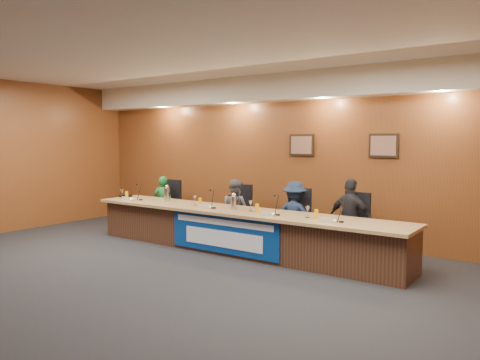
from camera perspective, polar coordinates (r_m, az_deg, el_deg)
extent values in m
plane|color=black|center=(6.54, -13.06, -12.55)|extent=(10.00, 10.00, 0.00)
cube|color=silver|center=(6.37, -13.64, 16.10)|extent=(10.00, 8.00, 0.04)
cube|color=brown|center=(9.38, 5.45, 2.75)|extent=(10.00, 0.04, 3.20)
cube|color=beige|center=(9.21, 4.72, 11.13)|extent=(10.00, 0.50, 0.50)
cube|color=#3F2517|center=(8.19, -0.31, -6.35)|extent=(6.00, 0.80, 0.70)
cube|color=#987448|center=(8.08, -0.52, -3.80)|extent=(6.10, 0.95, 0.05)
cube|color=navy|center=(7.85, -2.10, -6.62)|extent=(2.20, 0.02, 0.65)
cube|color=silver|center=(7.81, -2.16, -5.19)|extent=(2.00, 0.01, 0.10)
cube|color=silver|center=(7.86, -2.15, -7.20)|extent=(1.60, 0.01, 0.28)
cube|color=black|center=(9.15, 7.54, 4.25)|extent=(0.52, 0.04, 0.42)
cube|color=black|center=(8.51, 17.10, 4.03)|extent=(0.52, 0.04, 0.42)
imported|color=#125E28|center=(10.25, -9.31, -2.79)|extent=(0.50, 0.43, 1.17)
imported|color=#535359|center=(9.01, -0.61, -3.71)|extent=(0.62, 0.51, 1.20)
imported|color=#12203A|center=(8.31, 6.68, -4.38)|extent=(0.84, 0.55, 1.23)
imported|color=black|center=(7.86, 13.33, -4.65)|extent=(0.80, 0.38, 1.32)
cube|color=black|center=(10.34, -8.91, -3.32)|extent=(0.50, 0.50, 0.08)
cube|color=black|center=(9.10, -0.23, -4.38)|extent=(0.58, 0.58, 0.08)
cube|color=black|center=(8.42, 7.00, -5.18)|extent=(0.60, 0.60, 0.08)
cube|color=black|center=(7.98, 13.58, -5.84)|extent=(0.48, 0.48, 0.08)
cube|color=white|center=(9.55, -13.68, -2.17)|extent=(0.24, 0.08, 0.10)
cylinder|color=black|center=(9.52, -11.98, -2.37)|extent=(0.07, 0.07, 0.02)
cylinder|color=#EAA40D|center=(9.85, -13.64, -1.78)|extent=(0.06, 0.06, 0.15)
cylinder|color=silver|center=(10.00, -14.19, -1.61)|extent=(0.08, 0.08, 0.18)
cube|color=white|center=(8.22, -4.37, -3.18)|extent=(0.24, 0.08, 0.10)
cylinder|color=black|center=(8.22, -3.18, -3.41)|extent=(0.07, 0.07, 0.02)
cylinder|color=#EAA40D|center=(8.52, -4.88, -2.69)|extent=(0.06, 0.06, 0.15)
cylinder|color=silver|center=(8.62, -5.52, -2.50)|extent=(0.08, 0.08, 0.18)
cube|color=white|center=(7.42, 3.17, -4.04)|extent=(0.24, 0.08, 0.10)
cylinder|color=black|center=(7.48, 4.64, -4.25)|extent=(0.07, 0.07, 0.02)
cylinder|color=#EAA40D|center=(7.73, 2.10, -3.45)|extent=(0.06, 0.06, 0.15)
cylinder|color=silver|center=(7.87, 1.31, -3.19)|extent=(0.08, 0.08, 0.18)
cube|color=white|center=(6.94, 10.48, -4.74)|extent=(0.24, 0.08, 0.10)
cylinder|color=black|center=(6.98, 12.25, -5.00)|extent=(0.07, 0.07, 0.02)
cylinder|color=#EAA40D|center=(7.19, 9.29, -4.15)|extent=(0.06, 0.06, 0.15)
cylinder|color=silver|center=(7.29, 8.24, -3.89)|extent=(0.08, 0.08, 0.18)
cylinder|color=silver|center=(9.27, -8.88, -1.76)|extent=(0.11, 0.11, 0.26)
cylinder|color=silver|center=(8.09, -0.74, -2.80)|extent=(0.11, 0.11, 0.23)
cylinder|color=black|center=(10.09, -13.68, -1.91)|extent=(0.32, 0.32, 0.05)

